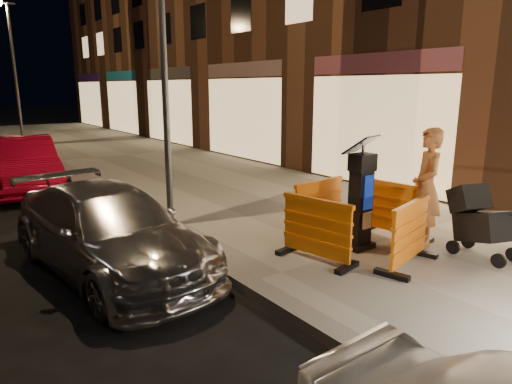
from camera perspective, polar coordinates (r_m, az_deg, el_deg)
ground_plane at (r=6.38m, az=-0.51°, el=-12.32°), size 120.00×120.00×0.00m
sidewalk at (r=8.33m, az=16.59°, el=-6.11°), size 6.00×60.00×0.15m
kerb at (r=6.35m, az=-0.52°, el=-11.71°), size 0.30×60.00×0.15m
parking_kiosk at (r=7.48m, az=12.95°, el=-0.52°), size 0.63×0.63×1.74m
barrier_front at (r=7.03m, az=18.64°, el=-5.03°), size 1.33×0.80×0.97m
barrier_back at (r=8.21m, az=7.82°, el=-1.87°), size 1.29×0.64×0.97m
barrier_kerbside at (r=6.92m, az=7.58°, el=-4.72°), size 0.74×1.32×0.97m
barrier_bldgside at (r=8.30m, az=17.14°, el=-2.18°), size 0.66×1.30×0.97m
car_silver at (r=7.41m, az=-17.50°, el=-9.23°), size 2.23×4.53×1.27m
car_red at (r=13.68m, az=-26.77°, el=0.13°), size 1.90×4.46×1.43m
man at (r=7.96m, az=20.53°, el=0.56°), size 0.81×0.84×1.95m
stroller at (r=7.80m, az=26.60°, el=-3.48°), size 0.83×1.02×1.10m
street_lamp_mid at (r=8.50m, az=-11.44°, el=15.62°), size 0.12×0.12×6.00m
street_lamp_far at (r=22.97m, az=-27.86°, el=12.66°), size 0.12×0.12×6.00m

